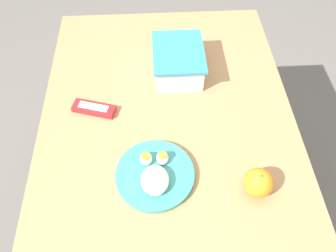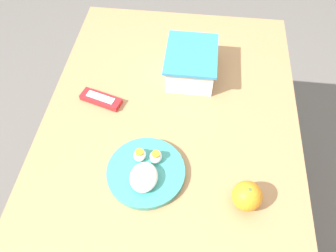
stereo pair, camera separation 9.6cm
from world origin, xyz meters
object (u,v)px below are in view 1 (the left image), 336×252
orange_fruit (259,183)px  candy_bar (94,109)px  food_container (178,63)px  rice_plate (155,175)px

orange_fruit → candy_bar: (-0.30, -0.45, -0.03)m
food_container → rice_plate: food_container is taller
orange_fruit → rice_plate: bearing=-100.6°
orange_fruit → rice_plate: size_ratio=0.36×
food_container → orange_fruit: 0.48m
food_container → candy_bar: 0.32m
rice_plate → orange_fruit: bearing=79.4°
orange_fruit → food_container: bearing=-158.7°
rice_plate → candy_bar: (-0.24, -0.18, -0.01)m
orange_fruit → candy_bar: size_ratio=0.55×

